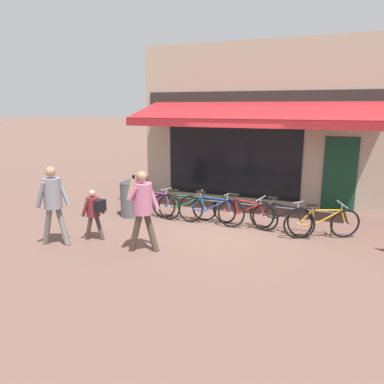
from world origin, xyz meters
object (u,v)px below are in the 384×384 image
pedestrian_second_adult (53,198)px  bicycle_purple (153,203)px  bicycle_orange (321,223)px  bicycle_green (184,206)px  bicycle_black (281,217)px  bicycle_red (244,213)px  bicycle_blue (210,210)px  litter_bin (130,198)px  pedestrian_adult (142,203)px  pedestrian_child (94,209)px

pedestrian_second_adult → bicycle_purple: bearing=-100.9°
pedestrian_second_adult → bicycle_orange: bearing=-144.8°
bicycle_green → bicycle_black: bearing=-9.8°
bicycle_purple → bicycle_red: size_ratio=0.96×
bicycle_purple → bicycle_blue: bicycle_blue is taller
bicycle_orange → litter_bin: (-4.90, -0.08, 0.15)m
bicycle_blue → litter_bin: size_ratio=1.73×
pedestrian_adult → bicycle_orange: bearing=-141.0°
bicycle_blue → bicycle_green: bearing=170.2°
bicycle_purple → pedestrian_second_adult: bearing=-103.1°
pedestrian_adult → pedestrian_child: (-1.33, 0.19, -0.32)m
bicycle_purple → bicycle_orange: bicycle_purple is taller
pedestrian_adult → litter_bin: size_ratio=1.63×
litter_bin → bicycle_black: bearing=2.1°
bicycle_purple → bicycle_blue: bearing=5.6°
bicycle_green → pedestrian_child: (-1.22, -2.17, 0.35)m
bicycle_green → pedestrian_adult: pedestrian_adult is taller
bicycle_purple → bicycle_orange: 4.30m
bicycle_purple → litter_bin: size_ratio=1.63×
pedestrian_child → bicycle_green: bearing=-111.2°
bicycle_orange → pedestrian_child: (-4.67, -1.98, 0.34)m
litter_bin → bicycle_green: bearing=10.6°
bicycle_green → pedestrian_second_adult: pedestrian_second_adult is taller
bicycle_green → bicycle_red: size_ratio=1.00×
pedestrian_child → pedestrian_second_adult: 0.90m
bicycle_green → bicycle_blue: bicycle_blue is taller
bicycle_red → bicycle_black: size_ratio=1.07×
bicycle_purple → bicycle_red: (2.47, 0.06, -0.01)m
bicycle_red → bicycle_orange: size_ratio=1.08×
pedestrian_child → pedestrian_second_adult: pedestrian_second_adult is taller
bicycle_orange → pedestrian_second_adult: (-5.28, -2.55, 0.67)m
bicycle_green → bicycle_red: (1.63, -0.04, 0.01)m
pedestrian_second_adult → pedestrian_child: bearing=-127.4°
bicycle_black → pedestrian_child: bearing=-133.0°
bicycle_green → pedestrian_adult: bearing=-94.3°
bicycle_orange → bicycle_blue: bearing=153.9°
bicycle_green → bicycle_purple: bearing=179.8°
bicycle_green → bicycle_red: bicycle_red is taller
bicycle_green → litter_bin: 1.48m
bicycle_blue → pedestrian_child: 2.87m
bicycle_blue → pedestrian_second_adult: size_ratio=1.04×
bicycle_black → pedestrian_child: (-3.75, -2.05, 0.34)m
bicycle_green → pedestrian_second_adult: (-1.82, -2.74, 0.69)m
pedestrian_adult → bicycle_green: bearing=-81.2°
bicycle_blue → bicycle_red: size_ratio=1.02×
pedestrian_child → bicycle_blue: bearing=-126.7°
pedestrian_second_adult → bicycle_red: bearing=-132.5°
bicycle_blue → pedestrian_child: pedestrian_child is taller
bicycle_red → litter_bin: litter_bin is taller
bicycle_green → pedestrian_adult: 2.45m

